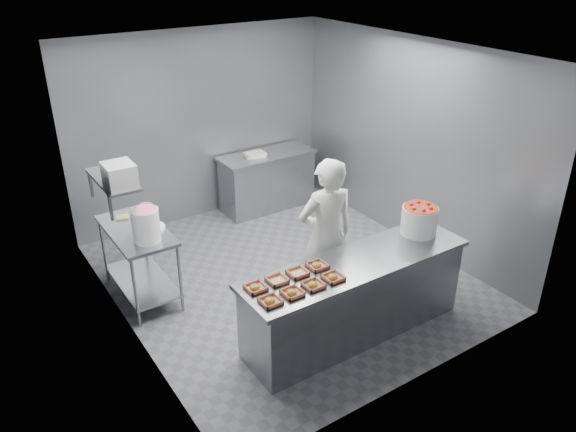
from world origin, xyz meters
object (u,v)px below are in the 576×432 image
object	(u,v)px
tray_1	(292,293)
tray_2	(313,285)
prep_table	(139,252)
tray_7	(317,265)
tray_0	(270,301)
appliance	(119,175)
tray_4	(255,287)
service_counter	(355,297)
tray_3	(333,277)
worker	(326,236)
tray_5	(277,280)
back_counter	(267,181)
strawberry_tub	(419,219)
glaze_bucket	(146,224)
tray_6	(298,273)

from	to	relation	value
tray_1	tray_2	bearing A→B (deg)	0.00
prep_table	tray_7	size ratio (longest dim) A/B	6.40
tray_0	tray_1	xyz separation A→B (m)	(0.24, 0.00, 0.00)
appliance	tray_4	bearing A→B (deg)	-65.25
service_counter	tray_2	bearing A→B (deg)	-168.55
tray_0	tray_1	distance (m)	0.24
tray_0	tray_2	xyz separation A→B (m)	(0.48, 0.00, 0.00)
tray_3	worker	xyz separation A→B (m)	(0.46, 0.73, -0.01)
prep_table	worker	world-z (taller)	worker
tray_0	tray_5	distance (m)	0.36
back_counter	service_counter	bearing A→B (deg)	-105.48
strawberry_tub	tray_7	bearing A→B (deg)	178.60
tray_2	glaze_bucket	world-z (taller)	glaze_bucket
tray_4	tray_7	distance (m)	0.72
service_counter	tray_6	xyz separation A→B (m)	(-0.65, 0.13, 0.47)
tray_0	tray_3	world-z (taller)	same
worker	glaze_bucket	world-z (taller)	worker
service_counter	back_counter	xyz separation A→B (m)	(0.90, 3.25, -0.00)
tray_2	prep_table	bearing A→B (deg)	115.57
tray_0	tray_2	world-z (taller)	same
tray_0	glaze_bucket	distance (m)	1.82
prep_table	tray_5	xyz separation A→B (m)	(0.76, -1.82, 0.33)
service_counter	tray_3	distance (m)	0.64
tray_3	tray_4	size ratio (longest dim) A/B	1.00
service_counter	tray_3	xyz separation A→B (m)	(-0.41, -0.13, 0.47)
tray_4	glaze_bucket	world-z (taller)	glaze_bucket
prep_table	tray_3	bearing A→B (deg)	-59.30
tray_1	tray_3	distance (m)	0.48
strawberry_tub	back_counter	bearing A→B (deg)	91.17
tray_3	strawberry_tub	bearing A→B (deg)	9.52
tray_2	tray_7	size ratio (longest dim) A/B	1.00
tray_6	appliance	bearing A→B (deg)	127.08
prep_table	tray_4	bearing A→B (deg)	-74.14
tray_6	glaze_bucket	world-z (taller)	glaze_bucket
service_counter	tray_2	world-z (taller)	tray_2
back_counter	worker	distance (m)	2.82
service_counter	tray_4	size ratio (longest dim) A/B	13.88
tray_4	worker	size ratio (longest dim) A/B	0.10
back_counter	tray_1	size ratio (longest dim) A/B	8.01
prep_table	glaze_bucket	world-z (taller)	glaze_bucket
tray_3	appliance	bearing A→B (deg)	127.81
service_counter	prep_table	world-z (taller)	same
tray_1	worker	world-z (taller)	worker
tray_2	worker	bearing A→B (deg)	46.21
tray_2	appliance	xyz separation A→B (m)	(-1.17, 1.81, 0.77)
tray_4	tray_5	size ratio (longest dim) A/B	1.00
service_counter	tray_4	distance (m)	1.23
tray_3	worker	size ratio (longest dim) A/B	0.10
service_counter	tray_5	distance (m)	1.01
tray_6	appliance	xyz separation A→B (m)	(-1.17, 1.55, 0.77)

